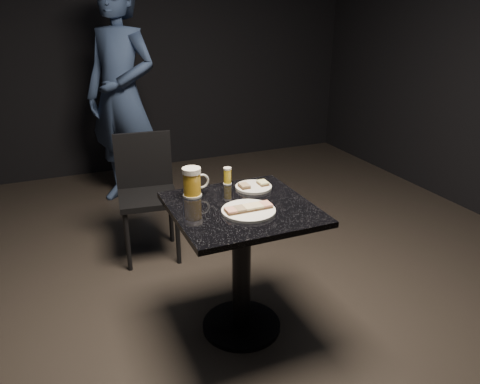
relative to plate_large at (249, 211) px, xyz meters
name	(u,v)px	position (x,y,z in m)	size (l,w,h in m)	color
floor	(241,327)	(0.00, 0.08, -0.76)	(6.00, 6.00, 0.00)	black
plate_large	(249,211)	(0.00, 0.00, 0.00)	(0.27, 0.27, 0.01)	white
plate_small	(254,187)	(0.16, 0.28, 0.00)	(0.20, 0.20, 0.01)	silver
patron	(122,97)	(-0.22, 2.18, 0.20)	(0.70, 0.46, 1.91)	#20294E
table	(241,248)	(0.00, 0.08, -0.25)	(0.70, 0.70, 0.75)	black
beer_mug	(193,182)	(-0.19, 0.31, 0.07)	(0.15, 0.10, 0.16)	silver
beer_tumbler	(227,176)	(0.05, 0.40, 0.04)	(0.05, 0.05, 0.10)	white
chair	(147,188)	(-0.27, 1.15, -0.26)	(0.45, 0.45, 0.87)	black
canapes_on_plate_large	(249,208)	(0.00, 0.00, 0.02)	(0.24, 0.07, 0.02)	#4C3521
canapes_on_plate_small	(254,184)	(0.16, 0.28, 0.02)	(0.16, 0.07, 0.02)	#4C3521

